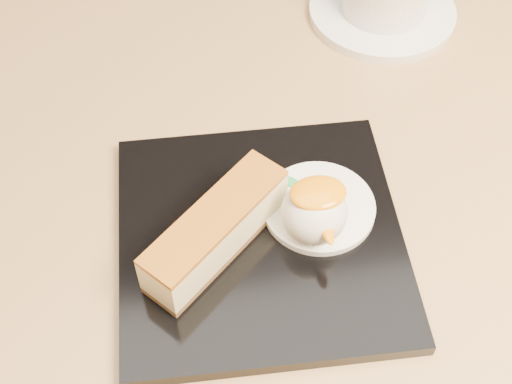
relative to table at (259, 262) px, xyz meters
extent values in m
cylinder|color=black|center=(0.00, 0.00, -0.21)|extent=(0.08, 0.08, 0.66)
cube|color=olive|center=(0.00, 0.00, 0.14)|extent=(0.80, 0.80, 0.04)
cube|color=black|center=(-0.01, -0.08, 0.16)|extent=(0.23, 0.23, 0.01)
cube|color=brown|center=(-0.05, -0.08, 0.17)|extent=(0.12, 0.11, 0.01)
cube|color=#FFE3A6|center=(-0.05, -0.08, 0.19)|extent=(0.12, 0.11, 0.03)
cube|color=#853C0E|center=(-0.05, -0.08, 0.21)|extent=(0.12, 0.11, 0.00)
cylinder|color=white|center=(0.04, -0.06, 0.17)|extent=(0.09, 0.09, 0.01)
sphere|color=white|center=(0.03, -0.08, 0.19)|extent=(0.05, 0.05, 0.05)
ellipsoid|color=orange|center=(0.03, -0.08, 0.21)|extent=(0.04, 0.03, 0.01)
ellipsoid|color=green|center=(0.01, -0.04, 0.17)|extent=(0.02, 0.02, 0.00)
ellipsoid|color=green|center=(0.02, -0.04, 0.17)|extent=(0.02, 0.02, 0.00)
ellipsoid|color=green|center=(0.00, -0.03, 0.17)|extent=(0.01, 0.02, 0.00)
cylinder|color=white|center=(0.16, 0.18, 0.16)|extent=(0.15, 0.15, 0.01)
camera|label=1|loc=(-0.07, -0.38, 0.63)|focal=50.00mm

